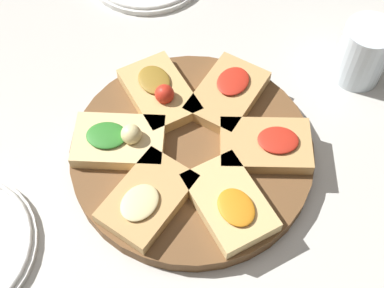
% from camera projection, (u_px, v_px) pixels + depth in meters
% --- Properties ---
extents(ground_plane, '(3.00, 3.00, 0.00)m').
position_uv_depth(ground_plane, '(192.00, 157.00, 0.78)').
color(ground_plane, beige).
extents(serving_board, '(0.35, 0.35, 0.03)m').
position_uv_depth(serving_board, '(192.00, 153.00, 0.77)').
color(serving_board, brown).
rests_on(serving_board, ground_plane).
extents(focaccia_slice_0, '(0.15, 0.12, 0.03)m').
position_uv_depth(focaccia_slice_0, '(228.00, 93.00, 0.80)').
color(focaccia_slice_0, tan).
rests_on(focaccia_slice_0, serving_board).
extents(focaccia_slice_1, '(0.15, 0.14, 0.04)m').
position_uv_depth(focaccia_slice_1, '(159.00, 92.00, 0.80)').
color(focaccia_slice_1, tan).
rests_on(focaccia_slice_1, serving_board).
extents(focaccia_slice_2, '(0.10, 0.13, 0.04)m').
position_uv_depth(focaccia_slice_2, '(119.00, 140.00, 0.75)').
color(focaccia_slice_2, '#E5C689').
rests_on(focaccia_slice_2, serving_board).
extents(focaccia_slice_3, '(0.15, 0.13, 0.03)m').
position_uv_depth(focaccia_slice_3, '(147.00, 199.00, 0.70)').
color(focaccia_slice_3, tan).
rests_on(focaccia_slice_3, serving_board).
extents(focaccia_slice_4, '(0.15, 0.14, 0.03)m').
position_uv_depth(focaccia_slice_4, '(230.00, 203.00, 0.70)').
color(focaccia_slice_4, '#DBB775').
rests_on(focaccia_slice_4, serving_board).
extents(focaccia_slice_5, '(0.10, 0.14, 0.03)m').
position_uv_depth(focaccia_slice_5, '(266.00, 145.00, 0.75)').
color(focaccia_slice_5, tan).
rests_on(focaccia_slice_5, serving_board).
extents(water_glass, '(0.08, 0.08, 0.10)m').
position_uv_depth(water_glass, '(363.00, 53.00, 0.82)').
color(water_glass, silver).
rests_on(water_glass, ground_plane).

